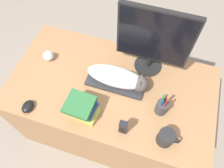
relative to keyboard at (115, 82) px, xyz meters
name	(u,v)px	position (x,y,z in m)	size (l,w,h in m)	color
ground_plane	(98,163)	(-0.02, -0.42, -0.75)	(12.00, 12.00, 0.00)	gray
desk	(111,108)	(-0.02, -0.03, -0.38)	(1.44, 0.79, 0.74)	#9E7047
keyboard	(115,82)	(0.00, 0.00, 0.00)	(0.40, 0.16, 0.02)	#2D2D33
cat	(120,78)	(0.03, 0.00, 0.07)	(0.42, 0.14, 0.13)	white
monitor	(154,40)	(0.18, 0.21, 0.27)	(0.47, 0.20, 0.52)	black
computer_mouse	(28,107)	(-0.49, -0.36, 0.01)	(0.07, 0.09, 0.04)	black
coffee_mug	(166,138)	(0.40, -0.29, 0.04)	(0.14, 0.10, 0.11)	black
pen_cup	(162,107)	(0.34, -0.11, 0.05)	(0.08, 0.08, 0.21)	#38383D
baseball	(48,56)	(-0.54, 0.05, 0.03)	(0.08, 0.08, 0.08)	silver
phone	(123,127)	(0.15, -0.32, 0.06)	(0.05, 0.03, 0.14)	black
book_stack	(81,108)	(-0.14, -0.27, 0.06)	(0.22, 0.17, 0.14)	#CCC14C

